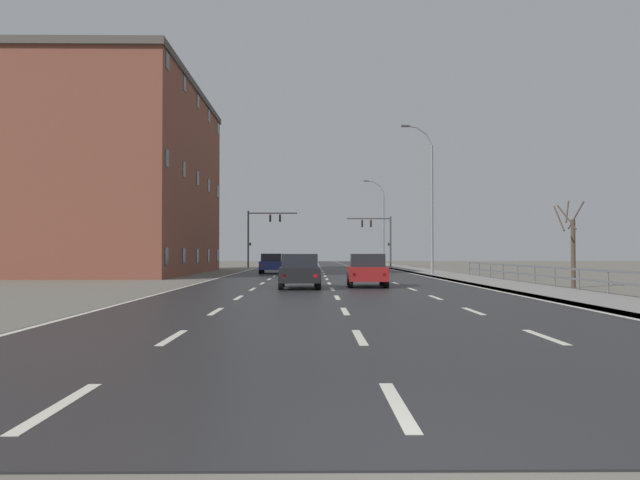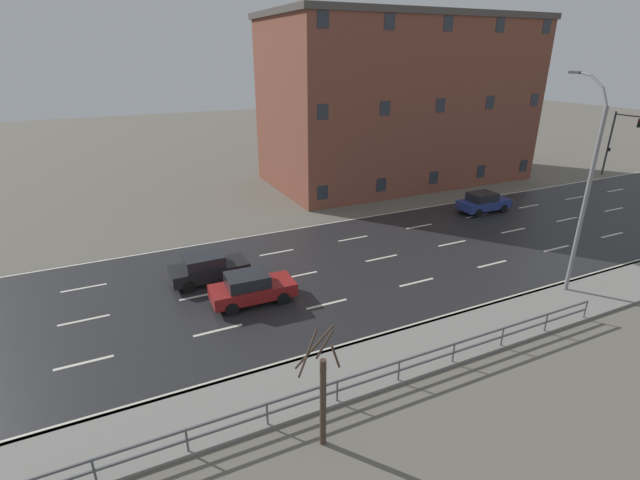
% 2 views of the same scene
% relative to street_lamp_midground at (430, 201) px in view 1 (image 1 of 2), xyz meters
% --- Properties ---
extents(ground_plane, '(160.00, 160.00, 0.12)m').
position_rel_street_lamp_midground_xyz_m(ground_plane, '(-7.47, 7.22, -5.34)').
color(ground_plane, '#666056').
extents(road_asphalt_strip, '(14.00, 120.00, 0.03)m').
position_rel_street_lamp_midground_xyz_m(road_asphalt_strip, '(-7.47, 19.21, -5.27)').
color(road_asphalt_strip, '#232326').
rests_on(road_asphalt_strip, ground).
extents(sidewalk_right, '(3.00, 120.00, 0.12)m').
position_rel_street_lamp_midground_xyz_m(sidewalk_right, '(0.96, 19.22, -5.22)').
color(sidewalk_right, gray).
rests_on(sidewalk_right, ground).
extents(guardrail, '(0.07, 36.14, 1.00)m').
position_rel_street_lamp_midground_xyz_m(guardrail, '(2.38, -19.67, -4.58)').
color(guardrail, '#515459').
rests_on(guardrail, ground).
extents(street_lamp_midground, '(2.26, 0.24, 10.74)m').
position_rel_street_lamp_midground_xyz_m(street_lamp_midground, '(0.00, 0.00, 0.00)').
color(street_lamp_midground, slate).
rests_on(street_lamp_midground, ground).
extents(street_lamp_distant, '(2.44, 0.24, 10.31)m').
position_rel_street_lamp_midground_xyz_m(street_lamp_distant, '(-0.03, 30.96, -0.23)').
color(street_lamp_distant, slate).
rests_on(street_lamp_distant, ground).
extents(traffic_signal_right, '(4.99, 0.36, 5.74)m').
position_rel_street_lamp_midground_xyz_m(traffic_signal_right, '(-0.82, 26.57, -1.33)').
color(traffic_signal_right, '#38383A').
rests_on(traffic_signal_right, ground).
extents(traffic_signal_left, '(5.44, 0.36, 6.24)m').
position_rel_street_lamp_midground_xyz_m(traffic_signal_left, '(-14.05, 25.01, -0.98)').
color(traffic_signal_left, '#38383A').
rests_on(traffic_signal_left, ground).
extents(car_near_right, '(1.91, 4.14, 1.57)m').
position_rel_street_lamp_midground_xyz_m(car_near_right, '(-8.93, -16.45, -4.48)').
color(car_near_right, black).
rests_on(car_near_right, ground).
extents(car_far_right, '(1.84, 4.10, 1.57)m').
position_rel_street_lamp_midground_xyz_m(car_far_right, '(-11.55, 5.44, -4.48)').
color(car_far_right, navy).
rests_on(car_far_right, ground).
extents(car_distant, '(1.94, 4.15, 1.57)m').
position_rel_street_lamp_midground_xyz_m(car_distant, '(-5.77, -15.03, -4.48)').
color(car_distant, maroon).
rests_on(car_distant, ground).
extents(brick_building, '(12.25, 24.39, 14.70)m').
position_rel_street_lamp_midground_xyz_m(brick_building, '(-23.40, 5.21, 2.07)').
color(brick_building, brown).
rests_on(brick_building, ground).
extents(bare_tree_mid, '(1.27, 1.44, 4.09)m').
position_rel_street_lamp_midground_xyz_m(bare_tree_mid, '(3.72, -15.73, -3.37)').
color(bare_tree_mid, '#423328').
rests_on(bare_tree_mid, ground).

